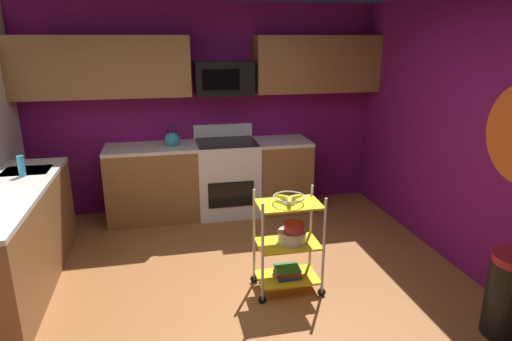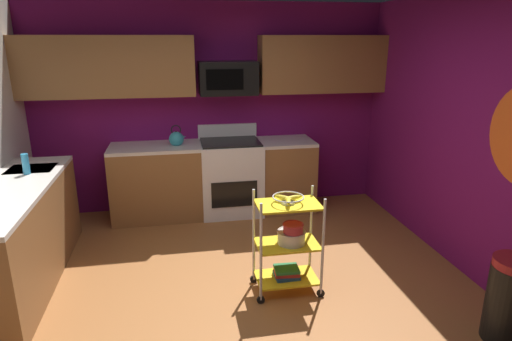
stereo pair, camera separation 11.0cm
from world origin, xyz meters
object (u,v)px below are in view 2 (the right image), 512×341
at_px(oven_range, 231,176).
at_px(kettle, 177,139).
at_px(dish_soap_bottle, 26,164).
at_px(rolling_cart, 287,244).
at_px(mixing_bowl_small, 293,228).
at_px(microwave, 228,78).
at_px(book_stack, 287,272).
at_px(trash_can, 511,301).
at_px(mixing_bowl_large, 291,237).
at_px(fruit_bowl, 288,198).

height_order(oven_range, kettle, kettle).
relative_size(kettle, dish_soap_bottle, 1.32).
xyz_separation_m(oven_range, rolling_cart, (0.25, -1.93, -0.03)).
bearing_deg(mixing_bowl_small, microwave, 97.84).
distance_m(microwave, book_stack, 2.56).
bearing_deg(dish_soap_bottle, trash_can, -27.15).
distance_m(microwave, mixing_bowl_small, 2.36).
height_order(microwave, kettle, microwave).
xyz_separation_m(oven_range, mixing_bowl_large, (0.28, -1.93, 0.04)).
relative_size(fruit_bowl, book_stack, 1.19).
bearing_deg(mixing_bowl_large, kettle, 115.88).
xyz_separation_m(microwave, dish_soap_bottle, (-2.08, -1.05, -0.68)).
bearing_deg(fruit_bowl, mixing_bowl_large, 0.00).
bearing_deg(microwave, trash_can, -60.43).
bearing_deg(microwave, oven_range, -89.74).
distance_m(fruit_bowl, trash_can, 1.82).
bearing_deg(book_stack, microwave, 96.87).
height_order(oven_range, book_stack, oven_range).
relative_size(microwave, rolling_cart, 0.77).
height_order(rolling_cart, trash_can, rolling_cart).
distance_m(book_stack, trash_can, 1.74).
height_order(dish_soap_bottle, trash_can, dish_soap_bottle).
height_order(mixing_bowl_large, mixing_bowl_small, mixing_bowl_small).
bearing_deg(oven_range, mixing_bowl_large, -81.75).
relative_size(rolling_cart, kettle, 3.47).
height_order(oven_range, mixing_bowl_small, oven_range).
relative_size(microwave, trash_can, 1.06).
height_order(oven_range, dish_soap_bottle, dish_soap_bottle).
distance_m(oven_range, fruit_bowl, 1.99).
height_order(oven_range, rolling_cart, oven_range).
height_order(rolling_cart, dish_soap_bottle, dish_soap_bottle).
distance_m(rolling_cart, trash_can, 1.74).
xyz_separation_m(microwave, trash_can, (1.70, -2.99, -1.37)).
relative_size(mixing_bowl_small, dish_soap_bottle, 0.91).
xyz_separation_m(fruit_bowl, dish_soap_bottle, (-2.33, 0.99, 0.14)).
bearing_deg(oven_range, rolling_cart, -82.77).
height_order(mixing_bowl_large, kettle, kettle).
bearing_deg(trash_can, oven_range, 120.44).
bearing_deg(kettle, oven_range, 0.34).
distance_m(oven_range, microwave, 1.23).
bearing_deg(dish_soap_bottle, rolling_cart, -22.97).
height_order(rolling_cart, fruit_bowl, rolling_cart).
height_order(book_stack, dish_soap_bottle, dish_soap_bottle).
distance_m(rolling_cart, mixing_bowl_small, 0.17).
distance_m(rolling_cart, mixing_bowl_large, 0.08).
relative_size(oven_range, kettle, 4.17).
height_order(microwave, fruit_bowl, microwave).
bearing_deg(trash_can, fruit_bowl, 146.76).
relative_size(microwave, mixing_bowl_small, 3.85).
bearing_deg(rolling_cart, trash_can, -33.24).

